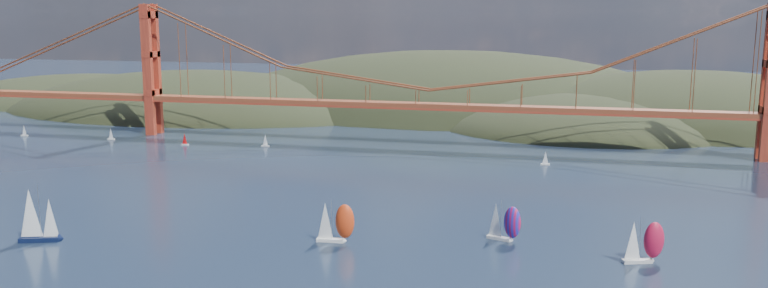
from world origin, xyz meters
TOP-DOWN VIEW (x-y plane):
  - headlands at (44.95, 278.29)m, footprint 725.00×225.00m
  - bridge at (-1.75, 180.00)m, footprint 552.00×12.00m
  - sloop_navy at (-64.79, 36.52)m, footprint 9.36×6.81m
  - racer_0 at (1.49, 52.48)m, footprint 8.95×3.76m
  - racer_1 at (68.50, 54.22)m, footprint 8.92×5.61m
  - racer_rwb at (38.79, 62.97)m, footprint 8.48×5.67m
  - distant_boat_0 at (-170.59, 161.57)m, footprint 3.00×2.00m
  - distant_boat_1 at (-129.73, 162.49)m, footprint 3.00×2.00m
  - distant_boat_2 at (-93.93, 158.09)m, footprint 3.00×2.00m
  - distant_boat_3 at (-61.94, 163.01)m, footprint 3.00×2.00m
  - distant_boat_8 at (45.37, 152.78)m, footprint 3.00×2.00m

SIDE VIEW (x-z plane):
  - headlands at x=44.95m, z-range -60.46..35.54m
  - distant_boat_0 at x=-170.59m, z-range 0.06..4.76m
  - distant_boat_1 at x=-129.73m, z-range 0.06..4.76m
  - distant_boat_2 at x=-93.93m, z-range 0.06..4.76m
  - distant_boat_3 at x=-61.94m, z-range 0.06..4.76m
  - distant_boat_8 at x=45.37m, z-range 0.06..4.76m
  - racer_rwb at x=38.79m, z-range -0.26..9.23m
  - racer_1 at x=68.50m, z-range -0.27..9.70m
  - racer_0 at x=1.49m, z-range -0.28..9.92m
  - sloop_navy at x=-64.79m, z-range -0.80..12.93m
  - bridge at x=-1.75m, z-range 4.73..59.73m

